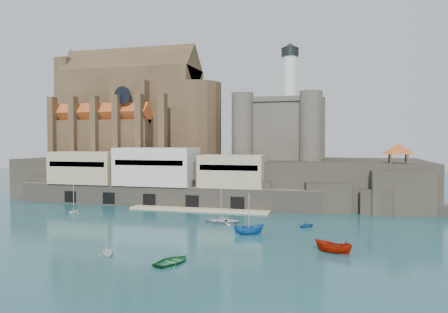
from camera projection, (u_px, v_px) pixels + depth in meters
ground at (154, 226)px, 74.81m from camera, size 300.00×300.00×0.00m
promontory at (217, 178)px, 112.65m from camera, size 100.00×36.00×10.00m
quay at (155, 178)px, 99.53m from camera, size 70.00×12.00×13.05m
church at (137, 114)px, 120.74m from camera, size 47.00×25.93×30.51m
castle_keep at (281, 126)px, 109.56m from camera, size 21.20×21.20×29.30m
rock_outcrop at (398, 193)px, 88.55m from camera, size 14.50×10.50×8.70m
pavilion at (398, 150)px, 88.40m from camera, size 6.40×6.40×5.40m
boat_1 at (108, 255)px, 55.49m from camera, size 3.13×2.91×3.11m
boat_2 at (249, 234)px, 68.10m from camera, size 2.41×2.38×4.80m
boat_3 at (173, 263)px, 51.87m from camera, size 3.99×2.36×5.38m
boat_4 at (74, 213)px, 87.48m from camera, size 2.67×1.67×3.05m
boat_5 at (333, 253)px, 56.66m from camera, size 2.34×2.31×4.91m
boat_6 at (221, 223)px, 77.42m from camera, size 1.52×4.46×6.15m
boat_7 at (306, 227)px, 73.46m from camera, size 2.80×2.85×2.88m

